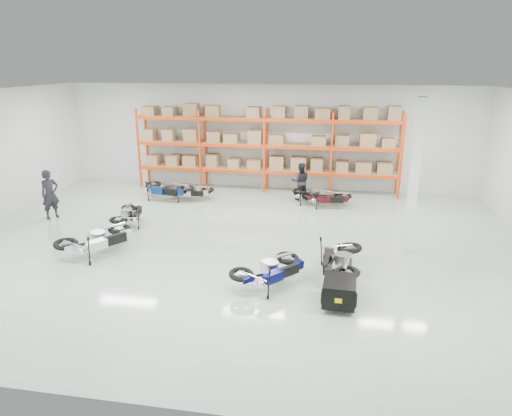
% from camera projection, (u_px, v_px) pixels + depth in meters
% --- Properties ---
extents(room, '(18.00, 18.00, 18.00)m').
position_uv_depth(room, '(233.00, 174.00, 13.40)').
color(room, '#A8BBA8').
rests_on(room, ground).
extents(pallet_rack, '(11.28, 0.98, 3.62)m').
position_uv_depth(pallet_rack, '(266.00, 139.00, 19.45)').
color(pallet_rack, '#F03C0C').
rests_on(pallet_rack, ground).
extents(structural_column, '(0.25, 0.25, 4.50)m').
position_uv_depth(structural_column, '(414.00, 177.00, 13.03)').
color(structural_column, white).
rests_on(structural_column, ground).
extents(moto_blue_centre, '(1.90, 1.99, 1.19)m').
position_uv_depth(moto_blue_centre, '(271.00, 265.00, 11.37)').
color(moto_blue_centre, '#070846').
rests_on(moto_blue_centre, ground).
extents(moto_silver_left, '(1.95, 2.22, 1.30)m').
position_uv_depth(moto_silver_left, '(97.00, 235.00, 13.22)').
color(moto_silver_left, '#BBBDC2').
rests_on(moto_silver_left, ground).
extents(moto_black_far_left, '(1.04, 1.71, 1.04)m').
position_uv_depth(moto_black_far_left, '(129.00, 211.00, 15.70)').
color(moto_black_far_left, black).
rests_on(moto_black_far_left, ground).
extents(moto_touring_right, '(1.10, 2.00, 1.25)m').
position_uv_depth(moto_touring_right, '(340.00, 255.00, 11.91)').
color(moto_touring_right, black).
rests_on(moto_touring_right, ground).
extents(trailer, '(0.82, 1.56, 0.65)m').
position_uv_depth(trailer, '(339.00, 291.00, 10.47)').
color(trailer, black).
rests_on(trailer, ground).
extents(moto_back_a, '(2.11, 1.40, 1.25)m').
position_uv_depth(moto_back_a, '(166.00, 186.00, 18.57)').
color(moto_back_a, navy).
rests_on(moto_back_a, ground).
extents(moto_back_b, '(1.61, 0.88, 1.01)m').
position_uv_depth(moto_back_b, '(191.00, 189.00, 18.53)').
color(moto_back_b, '#B1B5BB').
rests_on(moto_back_b, ground).
extents(moto_back_c, '(1.69, 1.04, 1.03)m').
position_uv_depth(moto_back_c, '(314.00, 192.00, 18.04)').
color(moto_back_c, black).
rests_on(moto_back_c, ground).
extents(moto_back_d, '(1.66, 0.92, 1.04)m').
position_uv_depth(moto_back_d, '(328.00, 195.00, 17.66)').
color(moto_back_d, '#3A0B13').
rests_on(moto_back_d, ground).
extents(person_left, '(0.69, 0.77, 1.77)m').
position_uv_depth(person_left, '(50.00, 194.00, 16.28)').
color(person_left, black).
rests_on(person_left, ground).
extents(person_back, '(0.84, 0.70, 1.53)m').
position_uv_depth(person_back, '(300.00, 181.00, 18.52)').
color(person_back, black).
rests_on(person_back, ground).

